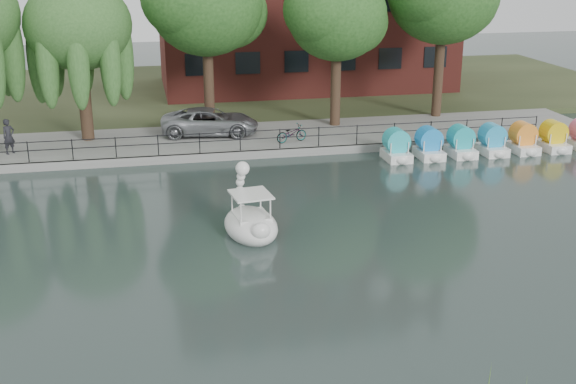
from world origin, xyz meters
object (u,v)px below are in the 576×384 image
object	(u,v)px
pedestrian	(8,134)
swan_boat	(250,220)
minivan	(210,120)
bicycle	(292,132)

from	to	relation	value
pedestrian	swan_boat	world-z (taller)	swan_boat
minivan	pedestrian	size ratio (longest dim) A/B	2.99
swan_boat	bicycle	bearing A→B (deg)	63.15
bicycle	pedestrian	size ratio (longest dim) A/B	0.87
bicycle	pedestrian	xyz separation A→B (m)	(-13.89, 0.63, 0.49)
bicycle	swan_boat	xyz separation A→B (m)	(-3.86, -10.95, -0.35)
minivan	bicycle	xyz separation A→B (m)	(3.95, -2.36, -0.32)
pedestrian	swan_boat	distance (m)	15.34
minivan	pedestrian	xyz separation A→B (m)	(-9.93, -1.73, 0.17)
minivan	swan_boat	size ratio (longest dim) A/B	1.86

